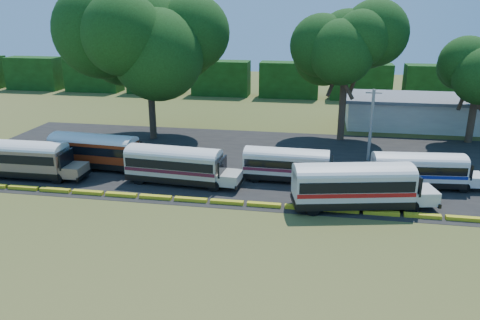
% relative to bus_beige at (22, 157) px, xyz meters
% --- Properties ---
extents(ground, '(160.00, 160.00, 0.00)m').
position_rel_bus_beige_xyz_m(ground, '(21.17, -3.81, -1.99)').
color(ground, '#3E4E1A').
rests_on(ground, ground).
extents(asphalt_strip, '(64.00, 24.00, 0.02)m').
position_rel_bus_beige_xyz_m(asphalt_strip, '(22.17, 8.19, -1.98)').
color(asphalt_strip, black).
rests_on(asphalt_strip, ground).
extents(curb, '(53.70, 0.45, 0.30)m').
position_rel_bus_beige_xyz_m(curb, '(21.17, -2.81, -1.84)').
color(curb, gold).
rests_on(curb, ground).
extents(terminal_building, '(19.00, 9.00, 4.00)m').
position_rel_bus_beige_xyz_m(terminal_building, '(39.17, 26.19, 0.05)').
color(terminal_building, silver).
rests_on(terminal_building, ground).
extents(treeline_backdrop, '(130.00, 4.00, 6.00)m').
position_rel_bus_beige_xyz_m(treeline_backdrop, '(21.17, 44.19, 1.01)').
color(treeline_backdrop, black).
rests_on(treeline_backdrop, ground).
extents(bus_beige, '(10.57, 2.75, 3.47)m').
position_rel_bus_beige_xyz_m(bus_beige, '(0.00, 0.00, 0.00)').
color(bus_beige, black).
rests_on(bus_beige, ground).
extents(bus_red, '(10.56, 3.35, 3.42)m').
position_rel_bus_beige_xyz_m(bus_red, '(5.49, 3.55, -0.03)').
color(bus_red, black).
rests_on(bus_red, ground).
extents(bus_cream_west, '(10.48, 3.31, 3.39)m').
position_rel_bus_beige_xyz_m(bus_cream_west, '(14.36, 0.90, -0.07)').
color(bus_cream_west, black).
rests_on(bus_cream_west, ground).
extents(bus_cream_east, '(9.36, 2.54, 3.06)m').
position_rel_bus_beige_xyz_m(bus_cream_east, '(24.13, 3.20, -0.26)').
color(bus_cream_east, black).
rests_on(bus_cream_east, ground).
extents(bus_white_red, '(11.52, 5.05, 3.68)m').
position_rel_bus_beige_xyz_m(bus_white_red, '(29.67, -1.93, 0.09)').
color(bus_white_red, black).
rests_on(bus_white_red, ground).
extents(bus_white_blue, '(9.66, 3.24, 3.12)m').
position_rel_bus_beige_xyz_m(bus_white_blue, '(35.52, 3.57, -0.23)').
color(bus_white_blue, black).
rests_on(bus_white_blue, ground).
extents(tree_west, '(14.27, 14.27, 17.05)m').
position_rel_bus_beige_xyz_m(tree_west, '(7.13, 14.86, 9.80)').
color(tree_west, '#39271C').
rests_on(tree_west, ground).
extents(tree_center, '(9.53, 9.53, 14.91)m').
position_rel_bus_beige_xyz_m(tree_center, '(29.21, 18.19, 9.35)').
color(tree_center, '#39271C').
rests_on(tree_center, ground).
extents(tree_east, '(8.24, 8.24, 11.52)m').
position_rel_bus_beige_xyz_m(tree_east, '(43.89, 19.47, 6.45)').
color(tree_east, '#39271C').
rests_on(tree_east, ground).
extents(utility_pole, '(1.60, 0.30, 7.36)m').
position_rel_bus_beige_xyz_m(utility_pole, '(31.80, 10.61, 1.81)').
color(utility_pole, gray).
rests_on(utility_pole, ground).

